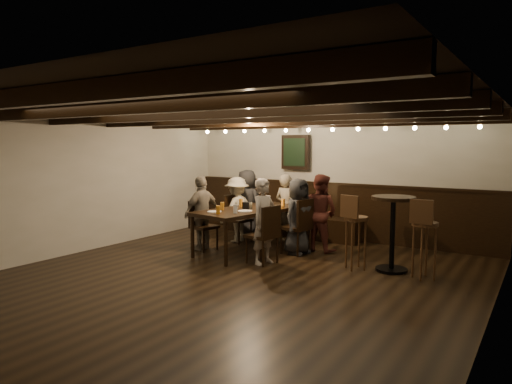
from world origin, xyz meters
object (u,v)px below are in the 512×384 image
Objects in this scene: chair_left_near at (238,228)px; chair_right_near at (297,237)px; chair_left_far at (204,235)px; high_top_table at (393,222)px; person_bench_right at (320,213)px; bar_stool_left at (355,242)px; person_left_near at (237,210)px; person_right_near at (298,216)px; person_bench_left at (247,204)px; person_left_far at (202,213)px; chair_right_far at (263,246)px; bar_stool_right at (424,249)px; person_bench_centre at (286,208)px; dining_table at (249,212)px; person_right_far at (264,221)px.

chair_right_near reaches higher than chair_left_near.
high_top_table is (3.30, 0.45, 0.48)m from chair_left_far.
chair_left_far is 3.36m from high_top_table.
chair_left_near is at bearing -179.96° from chair_left_far.
person_bench_right reaches higher than bar_stool_left.
person_left_near reaches higher than high_top_table.
chair_left_far is 1.77m from person_right_near.
chair_left_near is 0.81× the size of high_top_table.
person_bench_left is 1.21× the size of bar_stool_left.
bar_stool_left is (2.83, 0.24, -0.24)m from person_left_far.
chair_right_far is at bearing 178.09° from person_right_near.
person_bench_right is (0.39, 1.30, 0.40)m from chair_right_far.
person_left_near is at bearing 15.26° from person_bench_right.
person_left_far is at bearing -158.46° from bar_stool_left.
bar_stool_right is at bearing 19.52° from bar_stool_left.
person_bench_right is 1.20× the size of bar_stool_left.
person_left_near reaches higher than bar_stool_left.
chair_left_far is 2.15m from person_bench_right.
person_right_near is at bearing 177.14° from bar_stool_right.
bar_stool_left is (1.84, -1.12, -0.24)m from person_bench_centre.
chair_left_near is 0.95× the size of chair_right_near.
person_right_near is (-0.22, -0.42, -0.03)m from person_bench_right.
dining_table is at bearing 122.05° from chair_left_far.
person_right_far reaches higher than chair_right_far.
person_right_far is (1.48, -0.24, 0.02)m from person_left_far.
person_left_near is at bearing 177.13° from bar_stool_right.
high_top_table is 0.99× the size of bar_stool_right.
person_left_near is at bearing 90.00° from person_right_near.
person_left_far is at bearing -172.36° from high_top_table.
person_left_far reaches higher than chair_left_far.
person_left_far reaches higher than chair_right_far.
chair_left_near is 0.67× the size of person_right_far.
chair_right_near is at bearing 164.48° from person_bench_left.
dining_table is 0.88m from person_right_near.
dining_table is 1.89× the size of bar_stool_right.
person_bench_left is at bearing 74.74° from person_right_near.
person_left_far is (-1.85, -1.07, -0.02)m from person_bench_right.
bar_stool_right is (2.23, -0.36, 0.13)m from chair_right_near.
person_left_near is at bearing -176.91° from bar_stool_left.
chair_right_far is at bearing 57.98° from chair_left_near.
person_right_far is (1.41, -1.60, -0.01)m from person_bench_left.
person_bench_right is at bearing 170.54° from person_bench_centre.
dining_table is 0.96m from chair_left_far.
chair_right_far is at bearing 179.97° from chair_right_near.
chair_right_far is 0.70× the size of person_left_far.
person_left_near is 3.74m from bar_stool_right.
chair_right_far is at bearing 90.00° from person_right_far.
dining_table is at bearing 90.00° from person_bench_centre.
person_left_far is 1.16× the size of bar_stool_right.
person_bench_centre is 0.96m from person_right_near.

